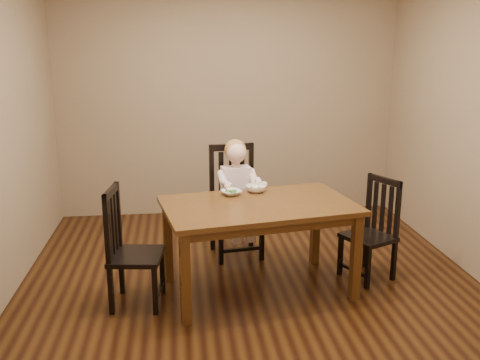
{
  "coord_description": "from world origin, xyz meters",
  "views": [
    {
      "loc": [
        -0.59,
        -4.31,
        2.06
      ],
      "look_at": [
        -0.06,
        0.25,
        0.85
      ],
      "focal_mm": 40.0,
      "sensor_mm": 36.0,
      "label": 1
    }
  ],
  "objects": [
    {
      "name": "room",
      "position": [
        0.0,
        0.0,
        1.35
      ],
      "size": [
        4.01,
        4.01,
        2.71
      ],
      "color": "#44260E",
      "rests_on": "ground"
    },
    {
      "name": "chair_child",
      "position": [
        -0.06,
        0.65,
        0.52
      ],
      "size": [
        0.52,
        0.51,
        1.08
      ],
      "rotation": [
        0.0,
        0.0,
        3.29
      ],
      "color": "black",
      "rests_on": "room"
    },
    {
      "name": "toddler",
      "position": [
        -0.06,
        0.6,
        0.68
      ],
      "size": [
        0.43,
        0.5,
        0.63
      ],
      "primitive_type": null,
      "rotation": [
        0.0,
        0.0,
        3.29
      ],
      "color": "white",
      "rests_on": "chair_child"
    },
    {
      "name": "fork",
      "position": [
        -0.19,
        0.05,
        0.81
      ],
      "size": [
        0.09,
        0.11,
        0.05
      ],
      "rotation": [
        0.0,
        0.0,
        0.68
      ],
      "color": "silver",
      "rests_on": "bowl_peas"
    },
    {
      "name": "dining_table",
      "position": [
        0.04,
        -0.19,
        0.68
      ],
      "size": [
        1.68,
        1.18,
        0.77
      ],
      "rotation": [
        0.0,
        0.0,
        0.18
      ],
      "color": "#482A10",
      "rests_on": "room"
    },
    {
      "name": "chair_right",
      "position": [
        1.08,
        -0.04,
        0.43
      ],
      "size": [
        0.5,
        0.51,
        0.9
      ],
      "rotation": [
        0.0,
        0.0,
        2.03
      ],
      "color": "black",
      "rests_on": "room"
    },
    {
      "name": "bowl_veg",
      "position": [
        0.07,
        0.15,
        0.8
      ],
      "size": [
        0.2,
        0.2,
        0.06
      ],
      "primitive_type": "imported",
      "rotation": [
        0.0,
        0.0,
        -0.07
      ],
      "color": "white",
      "rests_on": "dining_table"
    },
    {
      "name": "bowl_peas",
      "position": [
        -0.15,
        0.08,
        0.79
      ],
      "size": [
        0.21,
        0.21,
        0.04
      ],
      "primitive_type": "imported",
      "rotation": [
        0.0,
        0.0,
        0.32
      ],
      "color": "white",
      "rests_on": "dining_table"
    },
    {
      "name": "chair_left",
      "position": [
        -1.0,
        -0.31,
        0.46
      ],
      "size": [
        0.45,
        0.46,
        0.96
      ],
      "rotation": [
        0.0,
        0.0,
        -1.7
      ],
      "color": "black",
      "rests_on": "room"
    }
  ]
}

